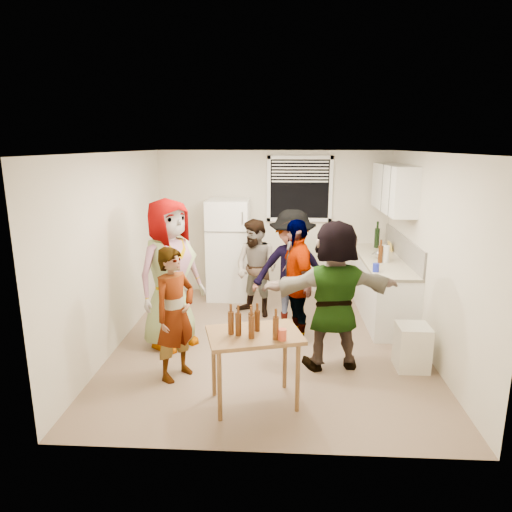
# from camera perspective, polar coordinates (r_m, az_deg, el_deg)

# --- Properties ---
(room) EXTENTS (4.00, 4.50, 2.50)m
(room) POSITION_cam_1_polar(r_m,az_deg,el_deg) (6.24, 1.67, -10.78)
(room) COLOR beige
(room) RESTS_ON ground
(window) EXTENTS (1.12, 0.10, 1.06)m
(window) POSITION_cam_1_polar(r_m,az_deg,el_deg) (7.93, 5.48, 8.33)
(window) COLOR white
(window) RESTS_ON room
(refrigerator) EXTENTS (0.70, 0.70, 1.70)m
(refrigerator) POSITION_cam_1_polar(r_m,az_deg,el_deg) (7.81, -3.43, 0.84)
(refrigerator) COLOR white
(refrigerator) RESTS_ON ground
(counter_lower) EXTENTS (0.60, 2.20, 0.86)m
(counter_lower) POSITION_cam_1_polar(r_m,az_deg,el_deg) (7.33, 15.37, -3.90)
(counter_lower) COLOR white
(counter_lower) RESTS_ON ground
(countertop) EXTENTS (0.64, 2.22, 0.04)m
(countertop) POSITION_cam_1_polar(r_m,az_deg,el_deg) (7.21, 15.60, -0.49)
(countertop) COLOR beige
(countertop) RESTS_ON counter_lower
(backsplash) EXTENTS (0.03, 2.20, 0.36)m
(backsplash) POSITION_cam_1_polar(r_m,az_deg,el_deg) (7.24, 17.90, 1.02)
(backsplash) COLOR #B6AFA7
(backsplash) RESTS_ON countertop
(upper_cabinets) EXTENTS (0.34, 1.60, 0.70)m
(upper_cabinets) POSITION_cam_1_polar(r_m,az_deg,el_deg) (7.26, 16.82, 8.11)
(upper_cabinets) COLOR white
(upper_cabinets) RESTS_ON room
(kettle) EXTENTS (0.27, 0.25, 0.18)m
(kettle) POSITION_cam_1_polar(r_m,az_deg,el_deg) (7.21, 15.20, -0.31)
(kettle) COLOR silver
(kettle) RESTS_ON countertop
(paper_towel) EXTENTS (0.11, 0.11, 0.25)m
(paper_towel) POSITION_cam_1_polar(r_m,az_deg,el_deg) (7.02, 15.78, -0.72)
(paper_towel) COLOR white
(paper_towel) RESTS_ON countertop
(wine_bottle) EXTENTS (0.08, 0.08, 0.33)m
(wine_bottle) POSITION_cam_1_polar(r_m,az_deg,el_deg) (7.95, 14.80, 1.01)
(wine_bottle) COLOR black
(wine_bottle) RESTS_ON countertop
(beer_bottle_counter) EXTENTS (0.07, 0.07, 0.26)m
(beer_bottle_counter) POSITION_cam_1_polar(r_m,az_deg,el_deg) (6.96, 15.22, -0.81)
(beer_bottle_counter) COLOR #47230C
(beer_bottle_counter) RESTS_ON countertop
(blue_cup) EXTENTS (0.09, 0.09, 0.12)m
(blue_cup) POSITION_cam_1_polar(r_m,az_deg,el_deg) (6.45, 14.73, -1.91)
(blue_cup) COLOR #1A26AD
(blue_cup) RESTS_ON countertop
(picture_frame) EXTENTS (0.02, 0.18, 0.15)m
(picture_frame) POSITION_cam_1_polar(r_m,az_deg,el_deg) (7.75, 16.40, 1.15)
(picture_frame) COLOR #F4C74B
(picture_frame) RESTS_ON countertop
(trash_bin) EXTENTS (0.37, 0.37, 0.54)m
(trash_bin) POSITION_cam_1_polar(r_m,az_deg,el_deg) (5.79, 18.91, -10.91)
(trash_bin) COLOR silver
(trash_bin) RESTS_ON ground
(serving_table) EXTENTS (1.04, 0.83, 0.77)m
(serving_table) POSITION_cam_1_polar(r_m,az_deg,el_deg) (4.95, -0.20, -17.85)
(serving_table) COLOR brown
(serving_table) RESTS_ON ground
(beer_bottle_table) EXTENTS (0.06, 0.06, 0.22)m
(beer_bottle_table) POSITION_cam_1_polar(r_m,az_deg,el_deg) (4.64, 0.15, -9.32)
(beer_bottle_table) COLOR #47230C
(beer_bottle_table) RESTS_ON serving_table
(red_cup) EXTENTS (0.08, 0.08, 0.11)m
(red_cup) POSITION_cam_1_polar(r_m,az_deg,el_deg) (4.45, 3.29, -10.43)
(red_cup) COLOR #B33C23
(red_cup) RESTS_ON serving_table
(guest_grey) EXTENTS (2.11, 1.98, 0.62)m
(guest_grey) POSITION_cam_1_polar(r_m,az_deg,el_deg) (6.30, -10.30, -10.78)
(guest_grey) COLOR gray
(guest_grey) RESTS_ON ground
(guest_stripe) EXTENTS (1.57, 1.30, 0.36)m
(guest_stripe) POSITION_cam_1_polar(r_m,az_deg,el_deg) (5.51, -9.76, -14.54)
(guest_stripe) COLOR #141933
(guest_stripe) RESTS_ON ground
(guest_back_left) EXTENTS (1.43, 1.66, 0.57)m
(guest_back_left) POSITION_cam_1_polar(r_m,az_deg,el_deg) (7.21, 0.03, -7.32)
(guest_back_left) COLOR brown
(guest_back_left) RESTS_ON ground
(guest_back_right) EXTENTS (1.18, 1.77, 0.64)m
(guest_back_right) POSITION_cam_1_polar(r_m,az_deg,el_deg) (6.74, 4.36, -8.88)
(guest_back_right) COLOR #45454B
(guest_back_right) RESTS_ON ground
(guest_black) EXTENTS (1.87, 1.40, 0.41)m
(guest_black) POSITION_cam_1_polar(r_m,az_deg,el_deg) (6.35, 4.85, -10.38)
(guest_black) COLOR black
(guest_black) RESTS_ON ground
(guest_orange) EXTENTS (1.93, 2.04, 0.53)m
(guest_orange) POSITION_cam_1_polar(r_m,az_deg,el_deg) (5.73, 9.34, -13.33)
(guest_orange) COLOR #EB8F55
(guest_orange) RESTS_ON ground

